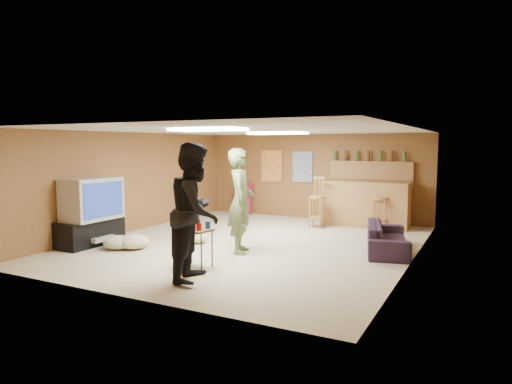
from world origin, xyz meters
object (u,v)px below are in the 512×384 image
at_px(bar_counter, 365,203).
at_px(person_olive, 241,201).
at_px(tv_body, 92,199).
at_px(person_black, 196,212).
at_px(sofa, 387,238).
at_px(tray_table, 196,248).

height_order(bar_counter, person_olive, person_olive).
height_order(tv_body, person_black, person_black).
bearing_deg(tv_body, bar_counter, 47.00).
bearing_deg(bar_counter, person_black, -101.74).
bearing_deg(tv_body, sofa, 21.79).
bearing_deg(bar_counter, tray_table, -106.97).
height_order(tv_body, tray_table, tv_body).
height_order(person_olive, tray_table, person_olive).
bearing_deg(person_black, bar_counter, -29.07).
relative_size(bar_counter, tray_table, 3.26).
bearing_deg(person_olive, tv_body, 81.21).
distance_m(tv_body, sofa, 5.57).
xyz_separation_m(sofa, tray_table, (-2.47, -2.46, 0.05)).
distance_m(bar_counter, person_olive, 3.92).
relative_size(tv_body, tray_table, 1.79).
xyz_separation_m(bar_counter, person_olive, (-1.34, -3.67, 0.38)).
height_order(bar_counter, person_black, person_black).
relative_size(tv_body, person_olive, 0.59).
relative_size(person_black, sofa, 1.12).
distance_m(person_olive, sofa, 2.74).
height_order(person_black, sofa, person_black).
distance_m(bar_counter, tray_table, 5.08).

